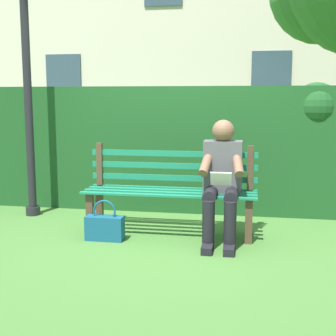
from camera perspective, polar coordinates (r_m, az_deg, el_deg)
ground at (r=4.89m, az=0.21°, el=-8.14°), size 60.00×60.00×0.00m
park_bench at (r=4.84m, az=0.35°, el=-2.62°), size 1.77×0.47×0.92m
person_seated at (r=4.58m, az=6.60°, el=-1.14°), size 0.44×0.73×1.19m
hedge_backdrop at (r=5.93m, az=0.75°, el=2.69°), size 5.75×0.67×1.59m
building_facade at (r=13.14m, az=0.81°, el=17.03°), size 10.11×3.33×6.66m
handbag at (r=4.72m, az=-7.75°, el=-7.15°), size 0.38×0.14×0.41m
lamp_post at (r=5.80m, az=-17.11°, el=16.13°), size 0.26×0.26×3.62m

